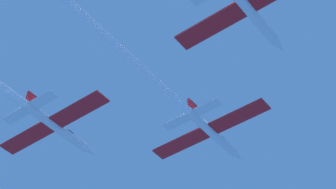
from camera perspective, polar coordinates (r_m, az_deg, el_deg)
The scene contains 1 object.
jet_lead at distance 72.13m, azimuth -0.29°, elevation 0.45°, with size 17.14×42.04×2.84m.
Camera 1 is at (31.72, -50.91, -49.19)m, focal length 63.74 mm.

